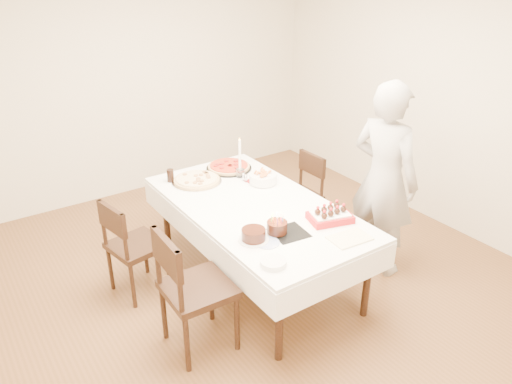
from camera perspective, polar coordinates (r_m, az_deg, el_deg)
floor at (r=4.66m, az=0.85°, el=-9.96°), size 5.00×5.00×0.00m
wall_back at (r=6.15m, az=-12.89°, el=12.30°), size 4.50×0.04×2.70m
wall_right at (r=5.57m, az=20.56°, el=9.94°), size 0.04×5.00×2.70m
dining_table at (r=4.48m, az=-0.00°, el=-5.77°), size 1.21×2.18×0.75m
chair_right_savory at (r=5.16m, az=4.72°, el=-0.54°), size 0.46×0.46×0.88m
chair_left_savory at (r=4.41m, az=-13.48°, el=-5.97°), size 0.54×0.54×0.90m
chair_left_dessert at (r=3.72m, az=-6.65°, el=-10.95°), size 0.53×0.53×1.02m
person at (r=4.57m, az=14.40°, el=1.37°), size 0.53×0.71×1.79m
pizza_white at (r=4.75m, az=-6.78°, el=1.37°), size 0.50×0.50×0.04m
pizza_pepperoni at (r=5.02m, az=-3.11°, el=2.91°), size 0.55×0.55×0.04m
red_placemat at (r=4.74m, az=0.44°, el=1.26°), size 0.26×0.26×0.01m
pasta_bowl at (r=4.68m, az=0.81°, el=1.58°), size 0.33×0.33×0.08m
taper_candle at (r=4.77m, az=-1.86°, el=3.98°), size 0.11×0.11×0.40m
shaker_pair at (r=4.71m, az=-1.15°, el=1.59°), size 0.09×0.09×0.08m
cola_glass at (r=4.78m, az=-9.76°, el=1.86°), size 0.07×0.07×0.12m
layer_cake at (r=3.77m, az=-0.28°, el=-4.93°), size 0.29×0.29×0.10m
cake_board at (r=3.89m, az=3.80°, el=-4.71°), size 0.29×0.29×0.01m
birthday_cake at (r=3.84m, az=2.43°, el=-3.59°), size 0.17×0.17×0.16m
strawberry_box at (r=4.08m, az=8.47°, el=-2.73°), size 0.39×0.31×0.08m
box_lid at (r=3.87m, az=10.65°, el=-5.29°), size 0.33×0.23×0.03m
plate_stack at (r=3.51m, az=1.99°, el=-8.05°), size 0.19×0.19×0.04m
china_plate at (r=3.76m, az=1.32°, el=-5.81°), size 0.19×0.19×0.01m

